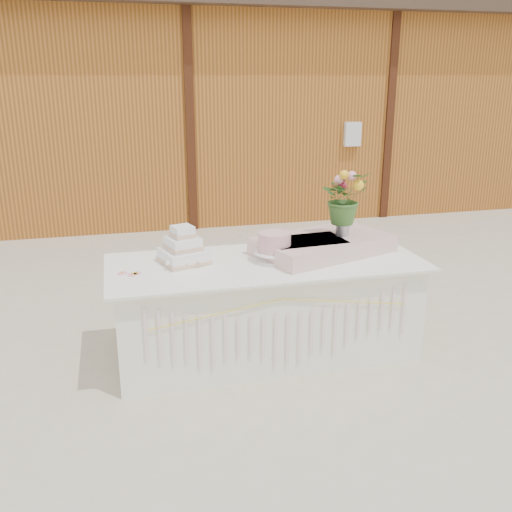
# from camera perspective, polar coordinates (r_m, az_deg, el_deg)

# --- Properties ---
(ground) EXTENTS (80.00, 80.00, 0.00)m
(ground) POSITION_cam_1_polar(r_m,az_deg,el_deg) (4.65, 0.92, -9.58)
(ground) COLOR beige
(ground) RESTS_ON ground
(barn) EXTENTS (12.60, 4.60, 3.30)m
(barn) POSITION_cam_1_polar(r_m,az_deg,el_deg) (10.05, -8.34, 14.86)
(barn) COLOR #AD6624
(barn) RESTS_ON ground
(cake_table) EXTENTS (2.40, 1.00, 0.77)m
(cake_table) POSITION_cam_1_polar(r_m,az_deg,el_deg) (4.48, 0.96, -5.20)
(cake_table) COLOR white
(cake_table) RESTS_ON ground
(wedding_cake) EXTENTS (0.40, 0.40, 0.29)m
(wedding_cake) POSITION_cam_1_polar(r_m,az_deg,el_deg) (4.32, -7.28, 0.55)
(wedding_cake) COLOR white
(wedding_cake) RESTS_ON cake_table
(pink_cake_stand) EXTENTS (0.32, 0.32, 0.23)m
(pink_cake_stand) POSITION_cam_1_polar(r_m,az_deg,el_deg) (4.32, 1.86, 1.07)
(pink_cake_stand) COLOR white
(pink_cake_stand) RESTS_ON cake_table
(satin_runner) EXTENTS (1.19, 0.91, 0.13)m
(satin_runner) POSITION_cam_1_polar(r_m,az_deg,el_deg) (4.58, 6.70, 1.12)
(satin_runner) COLOR beige
(satin_runner) RESTS_ON cake_table
(flower_vase) EXTENTS (0.11, 0.11, 0.15)m
(flower_vase) POSITION_cam_1_polar(r_m,az_deg,el_deg) (4.60, 8.67, 2.93)
(flower_vase) COLOR #B3B3B8
(flower_vase) RESTS_ON satin_runner
(bouquet) EXTENTS (0.47, 0.44, 0.42)m
(bouquet) POSITION_cam_1_polar(r_m,az_deg,el_deg) (4.53, 8.83, 6.39)
(bouquet) COLOR #3C6729
(bouquet) RESTS_ON flower_vase
(loose_flowers) EXTENTS (0.18, 0.35, 0.02)m
(loose_flowers) POSITION_cam_1_polar(r_m,az_deg,el_deg) (4.29, -12.69, -1.12)
(loose_flowers) COLOR #FF9BB9
(loose_flowers) RESTS_ON cake_table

